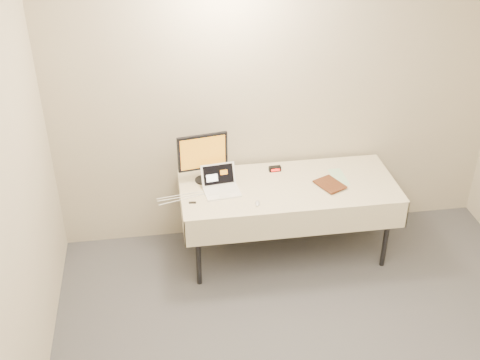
{
  "coord_description": "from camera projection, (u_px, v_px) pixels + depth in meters",
  "views": [
    {
      "loc": [
        -1.07,
        -2.22,
        3.47
      ],
      "look_at": [
        -0.43,
        1.99,
        0.86
      ],
      "focal_mm": 45.0,
      "sensor_mm": 36.0,
      "label": 1
    }
  ],
  "objects": [
    {
      "name": "book",
      "position": [
        323.0,
        177.0,
        5.03
      ],
      "size": [
        0.18,
        0.1,
        0.25
      ],
      "primitive_type": "imported",
      "rotation": [
        0.0,
        0.0,
        0.43
      ],
      "color": "brown",
      "rests_on": "table"
    },
    {
      "name": "paper_form",
      "position": [
        339.0,
        177.0,
        5.26
      ],
      "size": [
        0.12,
        0.3,
        0.0
      ],
      "primitive_type": "cube",
      "rotation": [
        0.0,
        0.0,
        0.03
      ],
      "color": "#A9D4A9",
      "rests_on": "table"
    },
    {
      "name": "laptop",
      "position": [
        221.0,
        185.0,
        5.06
      ],
      "size": [
        0.32,
        0.31,
        0.19
      ],
      "rotation": [
        0.0,
        0.0,
        0.11
      ],
      "color": "white",
      "rests_on": "table"
    },
    {
      "name": "back_wall",
      "position": [
        280.0,
        98.0,
        5.22
      ],
      "size": [
        4.0,
        0.1,
        2.7
      ],
      "primitive_type": "cube",
      "color": "beige",
      "rests_on": "ground"
    },
    {
      "name": "clicker",
      "position": [
        258.0,
        203.0,
        4.89
      ],
      "size": [
        0.05,
        0.09,
        0.02
      ],
      "primitive_type": "ellipsoid",
      "rotation": [
        0.0,
        0.0,
        -0.2
      ],
      "color": "silver",
      "rests_on": "table"
    },
    {
      "name": "usb_dongle",
      "position": [
        192.0,
        203.0,
        4.91
      ],
      "size": [
        0.06,
        0.03,
        0.01
      ],
      "primitive_type": "cube",
      "rotation": [
        0.0,
        0.0,
        -0.12
      ],
      "color": "black",
      "rests_on": "table"
    },
    {
      "name": "table",
      "position": [
        288.0,
        191.0,
        5.19
      ],
      "size": [
        1.86,
        0.81,
        0.74
      ],
      "color": "black",
      "rests_on": "ground"
    },
    {
      "name": "monitor",
      "position": [
        203.0,
        154.0,
        5.08
      ],
      "size": [
        0.43,
        0.17,
        0.44
      ],
      "rotation": [
        0.0,
        0.0,
        0.16
      ],
      "color": "black",
      "rests_on": "table"
    },
    {
      "name": "alarm_clock",
      "position": [
        275.0,
        169.0,
        5.35
      ],
      "size": [
        0.11,
        0.05,
        0.04
      ],
      "rotation": [
        0.0,
        0.0,
        0.05
      ],
      "color": "black",
      "rests_on": "table"
    }
  ]
}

